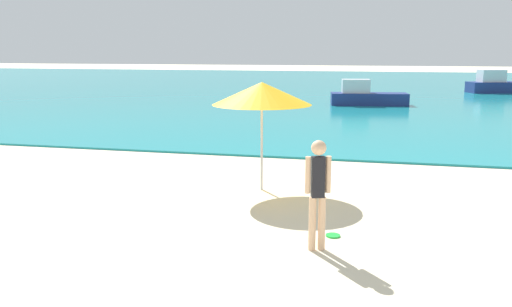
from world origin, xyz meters
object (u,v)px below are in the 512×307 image
Objects in this scene: boat_near at (366,96)px; beach_umbrella at (262,94)px; person_standing at (318,189)px; frisbee at (333,236)px; boat_far at (500,85)px.

boat_near is 18.08m from beach_umbrella.
boat_near is (0.11, 21.13, -0.42)m from person_standing.
frisbee is at bearing -55.54° from beach_umbrella.
boat_far is at bearing 42.14° from boat_near.
beach_umbrella reaches higher than frisbee.
frisbee is at bearing -98.05° from boat_near.
person_standing is 0.35× the size of boat_far.
beach_umbrella is (-1.75, 2.55, 2.05)m from frisbee.
person_standing is 1.15m from frisbee.
person_standing is 0.73× the size of beach_umbrella.
person_standing is at bearing -63.93° from beach_umbrella.
beach_umbrella reaches higher than boat_far.
boat_near reaches higher than frisbee.
beach_umbrella is (-1.56, 3.19, 1.11)m from person_standing.
frisbee is 20.50m from boat_near.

